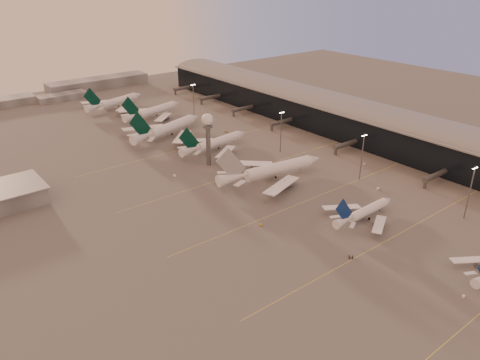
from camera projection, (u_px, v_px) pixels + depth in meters
ground at (384, 266)px, 173.18m from camera, size 700.00×700.00×0.00m
taxiway_markings at (325, 192)px, 229.97m from camera, size 180.00×185.25×0.02m
terminal at (345, 117)px, 308.09m from camera, size 57.00×362.00×23.04m
radar_tower at (208, 129)px, 252.62m from camera, size 6.40×6.40×31.10m
mast_a at (470, 190)px, 200.24m from camera, size 3.60×0.56×25.00m
mast_b at (362, 155)px, 237.67m from camera, size 3.60×0.56×25.00m
mast_c at (281, 130)px, 273.96m from camera, size 3.60×0.56×25.00m
mast_d at (194, 99)px, 336.85m from camera, size 3.60×0.56×25.00m
distant_horizon at (70, 89)px, 404.31m from camera, size 165.00×37.50×9.00m
narrowbody_mid at (364, 213)px, 203.59m from camera, size 39.35×31.43×15.38m
widebody_white at (272, 172)px, 241.98m from camera, size 63.55×50.60×22.42m
greentail_a at (215, 145)px, 280.73m from camera, size 52.98×42.53×19.30m
greentail_b at (168, 130)px, 302.94m from camera, size 61.43×48.82×23.13m
greentail_c at (154, 113)px, 341.34m from camera, size 54.74×43.61×20.38m
greentail_d at (116, 104)px, 363.56m from camera, size 54.90×43.61×20.72m
gsv_truck_a at (464, 295)px, 156.56m from camera, size 5.17×3.14×1.96m
gsv_tug_mid at (351, 257)px, 177.72m from camera, size 3.78×4.00×0.99m
gsv_truck_b at (379, 187)px, 231.88m from camera, size 6.15×3.15×2.37m
gsv_truck_c at (261, 223)px, 199.71m from camera, size 5.38×3.16×2.05m
gsv_catering_b at (365, 162)px, 260.38m from camera, size 4.99×3.58×3.74m
gsv_tug_far at (248, 177)px, 244.50m from camera, size 3.15×4.36×1.13m
gsv_truck_d at (174, 174)px, 246.04m from camera, size 2.46×6.13×2.45m
gsv_tug_hangar at (226, 132)px, 312.08m from camera, size 3.32×2.43×0.85m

